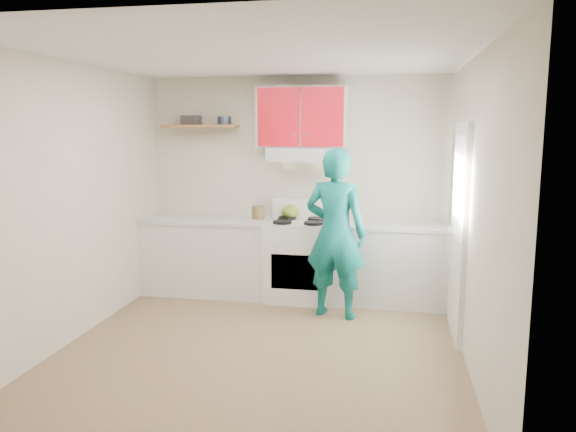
% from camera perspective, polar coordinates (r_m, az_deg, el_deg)
% --- Properties ---
extents(floor, '(3.80, 3.80, 0.00)m').
position_cam_1_polar(floor, '(5.14, -2.85, -13.70)').
color(floor, brown).
rests_on(floor, ground).
extents(ceiling, '(3.60, 3.80, 0.04)m').
position_cam_1_polar(ceiling, '(4.78, -3.10, 16.43)').
color(ceiling, white).
rests_on(ceiling, floor).
extents(back_wall, '(3.60, 0.04, 2.60)m').
position_cam_1_polar(back_wall, '(6.64, 0.86, 3.12)').
color(back_wall, beige).
rests_on(back_wall, floor).
extents(front_wall, '(3.60, 0.04, 2.60)m').
position_cam_1_polar(front_wall, '(3.00, -11.46, -4.32)').
color(front_wall, beige).
rests_on(front_wall, floor).
extents(left_wall, '(0.04, 3.80, 2.60)m').
position_cam_1_polar(left_wall, '(5.49, -21.56, 1.24)').
color(left_wall, beige).
rests_on(left_wall, floor).
extents(right_wall, '(0.04, 3.80, 2.60)m').
position_cam_1_polar(right_wall, '(4.71, 18.86, 0.19)').
color(right_wall, beige).
rests_on(right_wall, floor).
extents(door, '(0.05, 0.85, 2.05)m').
position_cam_1_polar(door, '(5.43, 17.41, -1.55)').
color(door, white).
rests_on(door, floor).
extents(door_glass, '(0.01, 0.55, 0.95)m').
position_cam_1_polar(door_glass, '(5.37, 17.33, 2.92)').
color(door_glass, white).
rests_on(door_glass, door).
extents(counter_left, '(1.52, 0.60, 0.90)m').
position_cam_1_polar(counter_left, '(6.75, -8.36, -4.21)').
color(counter_left, silver).
rests_on(counter_left, floor).
extents(counter_right, '(1.32, 0.60, 0.90)m').
position_cam_1_polar(counter_right, '(6.39, 10.54, -5.00)').
color(counter_right, silver).
rests_on(counter_right, floor).
extents(stove, '(0.76, 0.65, 0.92)m').
position_cam_1_polar(stove, '(6.45, 1.23, -4.64)').
color(stove, white).
rests_on(stove, floor).
extents(range_hood, '(0.76, 0.44, 0.15)m').
position_cam_1_polar(range_hood, '(6.37, 1.42, 6.44)').
color(range_hood, silver).
rests_on(range_hood, back_wall).
extents(upper_cabinets, '(1.02, 0.33, 0.70)m').
position_cam_1_polar(upper_cabinets, '(6.42, 1.52, 10.25)').
color(upper_cabinets, red).
rests_on(upper_cabinets, back_wall).
extents(shelf, '(0.90, 0.30, 0.04)m').
position_cam_1_polar(shelf, '(6.75, -9.15, 9.23)').
color(shelf, brown).
rests_on(shelf, back_wall).
extents(books, '(0.22, 0.16, 0.11)m').
position_cam_1_polar(books, '(6.79, -10.06, 9.82)').
color(books, '#3A3338').
rests_on(books, shelf).
extents(tin, '(0.17, 0.17, 0.10)m').
position_cam_1_polar(tin, '(6.64, -6.65, 9.85)').
color(tin, '#333D4C').
rests_on(tin, shelf).
extents(kettle, '(0.23, 0.23, 0.17)m').
position_cam_1_polar(kettle, '(6.56, 0.23, 0.48)').
color(kettle, olive).
rests_on(kettle, stove).
extents(crock, '(0.18, 0.18, 0.18)m').
position_cam_1_polar(crock, '(6.55, -3.13, 0.27)').
color(crock, brown).
rests_on(crock, counter_left).
extents(cutting_board, '(0.36, 0.30, 0.02)m').
position_cam_1_polar(cutting_board, '(6.27, 9.26, -0.95)').
color(cutting_board, olive).
rests_on(cutting_board, counter_right).
extents(silicone_mat, '(0.35, 0.30, 0.01)m').
position_cam_1_polar(silicone_mat, '(6.26, 13.45, -1.16)').
color(silicone_mat, red).
rests_on(silicone_mat, counter_right).
extents(person, '(0.74, 0.56, 1.80)m').
position_cam_1_polar(person, '(5.77, 4.98, -1.81)').
color(person, '#0B6561').
rests_on(person, floor).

